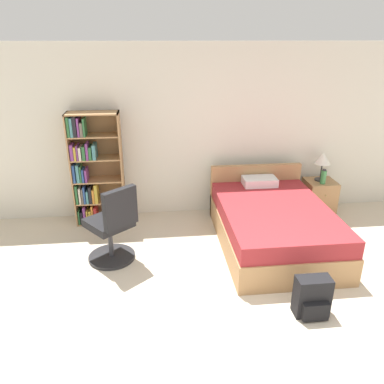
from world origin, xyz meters
TOP-DOWN VIEW (x-y plane):
  - ground_plane at (0.00, 0.00)m, footprint 14.00×14.00m
  - wall_back at (0.00, 3.23)m, footprint 9.00×0.06m
  - bookshelf at (-1.83, 2.98)m, footprint 0.74×0.32m
  - bed at (0.66, 2.04)m, footprint 1.41×2.06m
  - office_chair at (-1.44, 1.82)m, footprint 0.71×0.72m
  - nightstand at (1.72, 2.93)m, footprint 0.46×0.45m
  - table_lamp at (1.72, 2.96)m, footprint 0.25×0.25m
  - water_bottle at (1.69, 2.82)m, footprint 0.08×0.08m
  - backpack_black at (0.64, 0.59)m, footprint 0.35×0.24m

SIDE VIEW (x-z plane):
  - ground_plane at x=0.00m, z-range 0.00..0.00m
  - backpack_black at x=0.64m, z-range -0.01..0.42m
  - nightstand at x=1.72m, z-range 0.00..0.54m
  - bed at x=0.66m, z-range -0.12..0.71m
  - office_chair at x=-1.44m, z-range -0.05..0.99m
  - water_bottle at x=1.69m, z-range 0.53..0.77m
  - bookshelf at x=-1.83m, z-range -0.01..1.67m
  - table_lamp at x=1.72m, z-range 0.66..1.11m
  - wall_back at x=0.00m, z-range 0.00..2.60m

